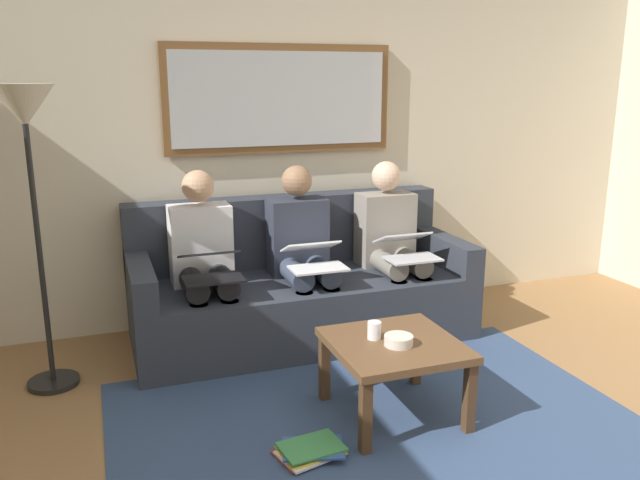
% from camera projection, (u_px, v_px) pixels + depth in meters
% --- Properties ---
extents(wall_rear, '(6.00, 0.12, 2.60)m').
position_uv_depth(wall_rear, '(277.00, 135.00, 4.52)').
color(wall_rear, beige).
rests_on(wall_rear, ground_plane).
extents(area_rug, '(2.60, 1.80, 0.01)m').
position_uv_depth(area_rug, '(377.00, 422.00, 3.24)').
color(area_rug, '#33476B').
rests_on(area_rug, ground_plane).
extents(couch, '(2.20, 0.90, 0.90)m').
position_uv_depth(couch, '(299.00, 289.00, 4.32)').
color(couch, '#2D333D').
rests_on(couch, ground_plane).
extents(framed_mirror, '(1.59, 0.05, 0.73)m').
position_uv_depth(framed_mirror, '(280.00, 99.00, 4.38)').
color(framed_mirror, brown).
extents(coffee_table, '(0.63, 0.63, 0.41)m').
position_uv_depth(coffee_table, '(394.00, 352.00, 3.24)').
color(coffee_table, brown).
rests_on(coffee_table, ground_plane).
extents(cup, '(0.07, 0.07, 0.09)m').
position_uv_depth(cup, '(374.00, 330.00, 3.25)').
color(cup, silver).
rests_on(cup, coffee_table).
extents(bowl, '(0.14, 0.14, 0.05)m').
position_uv_depth(bowl, '(399.00, 340.00, 3.17)').
color(bowl, beige).
rests_on(bowl, coffee_table).
extents(person_left, '(0.38, 0.58, 1.14)m').
position_uv_depth(person_left, '(391.00, 241.00, 4.40)').
color(person_left, gray).
rests_on(person_left, couch).
extents(laptop_silver, '(0.34, 0.36, 0.16)m').
position_uv_depth(laptop_silver, '(407.00, 247.00, 4.18)').
color(laptop_silver, silver).
extents(person_middle, '(0.38, 0.58, 1.14)m').
position_uv_depth(person_middle, '(302.00, 249.00, 4.19)').
color(person_middle, '#2D3342').
rests_on(person_middle, couch).
extents(laptop_white, '(0.34, 0.35, 0.15)m').
position_uv_depth(laptop_white, '(314.00, 256.00, 3.97)').
color(laptop_white, white).
extents(person_right, '(0.38, 0.58, 1.14)m').
position_uv_depth(person_right, '(204.00, 258.00, 3.98)').
color(person_right, silver).
rests_on(person_right, couch).
extents(laptop_black, '(0.34, 0.36, 0.15)m').
position_uv_depth(laptop_black, '(211.00, 265.00, 3.76)').
color(laptop_black, black).
extents(magazine_stack, '(0.34, 0.28, 0.05)m').
position_uv_depth(magazine_stack, '(311.00, 450.00, 2.95)').
color(magazine_stack, red).
rests_on(magazine_stack, ground_plane).
extents(standing_lamp, '(0.32, 0.32, 1.66)m').
position_uv_depth(standing_lamp, '(27.00, 141.00, 3.32)').
color(standing_lamp, black).
rests_on(standing_lamp, ground_plane).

